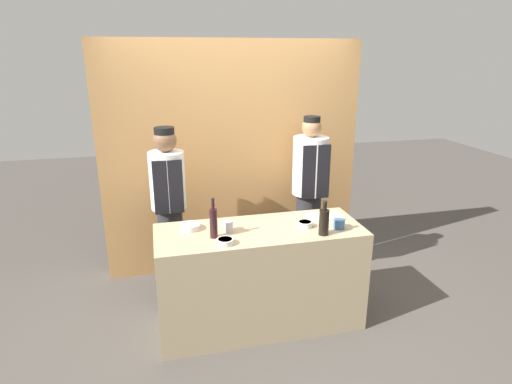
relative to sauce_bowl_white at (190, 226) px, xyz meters
name	(u,v)px	position (x,y,z in m)	size (l,w,h in m)	color
ground_plane	(260,321)	(0.56, -0.13, -0.91)	(14.00, 14.00, 0.00)	#4C4742
cabinet_wall	(233,159)	(0.56, 1.05, 0.29)	(2.69, 0.18, 2.40)	#B7844C
counter	(260,277)	(0.56, -0.13, -0.47)	(1.71, 0.66, 0.88)	tan
sauce_bowl_white	(190,226)	(0.00, 0.00, 0.00)	(0.17, 0.17, 0.05)	silver
sauce_bowl_orange	(225,241)	(0.23, -0.35, 0.00)	(0.13, 0.13, 0.04)	silver
sauce_bowl_yellow	(305,224)	(0.94, -0.17, 0.00)	(0.13, 0.13, 0.05)	silver
cutting_board	(325,216)	(1.18, -0.02, -0.02)	(0.28, 0.19, 0.02)	white
bottle_wine	(214,222)	(0.17, -0.21, 0.10)	(0.06, 0.06, 0.33)	black
bottle_soy	(324,221)	(1.02, -0.36, 0.09)	(0.08, 0.08, 0.29)	black
cup_steel	(228,226)	(0.30, -0.11, 0.02)	(0.08, 0.08, 0.09)	#B7B7BC
cup_blue	(339,224)	(1.20, -0.27, 0.01)	(0.09, 0.09, 0.08)	#386093
chef_left	(169,205)	(-0.14, 0.59, -0.01)	(0.33, 0.33, 1.63)	#28282D
chef_right	(309,193)	(1.26, 0.59, 0.00)	(0.35, 0.35, 1.68)	#28282D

